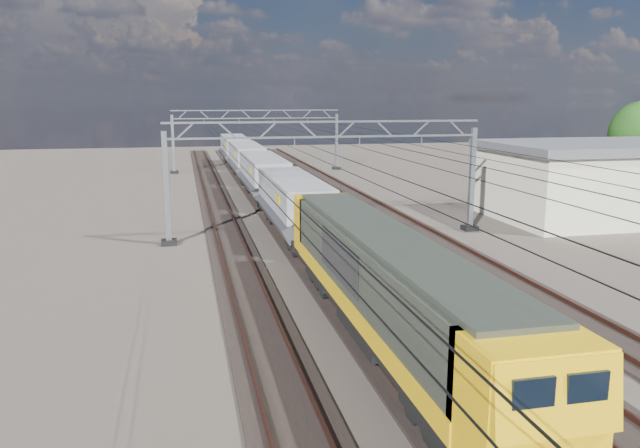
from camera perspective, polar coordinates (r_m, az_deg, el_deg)
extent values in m
plane|color=#2A2620|center=(34.70, 2.15, -2.62)|extent=(160.00, 160.00, 0.00)
cube|color=black|center=(33.72, -7.78, -3.03)|extent=(2.60, 140.00, 0.12)
cube|color=#502A20|center=(33.63, -9.01, -2.83)|extent=(0.08, 140.00, 0.16)
cube|color=#502A20|center=(33.74, -6.57, -2.71)|extent=(0.08, 140.00, 0.16)
cube|color=black|center=(34.25, -1.09, -2.70)|extent=(2.60, 140.00, 0.12)
cube|color=#502A20|center=(34.08, -2.28, -2.50)|extent=(0.08, 140.00, 0.16)
cube|color=#502A20|center=(34.36, 0.09, -2.38)|extent=(0.08, 140.00, 0.16)
cube|color=black|center=(35.23, 5.31, -2.35)|extent=(2.60, 140.00, 0.12)
cube|color=#502A20|center=(34.98, 4.19, -2.16)|extent=(0.08, 140.00, 0.16)
cube|color=#502A20|center=(35.42, 6.42, -2.03)|extent=(0.08, 140.00, 0.16)
cube|color=black|center=(36.62, 11.28, -1.99)|extent=(2.60, 140.00, 0.12)
cube|color=#502A20|center=(36.31, 10.25, -1.81)|extent=(0.08, 140.00, 0.16)
cube|color=#502A20|center=(36.88, 12.32, -1.68)|extent=(0.08, 140.00, 0.16)
cube|color=#9399A0|center=(36.94, -13.86, 3.13)|extent=(0.30, 0.30, 6.60)
cube|color=#9399A0|center=(41.09, 13.72, 3.95)|extent=(0.30, 0.30, 6.60)
cube|color=black|center=(37.51, -13.63, -1.64)|extent=(0.90, 0.90, 0.30)
cube|color=black|center=(41.60, 13.51, -0.36)|extent=(0.90, 0.90, 0.30)
cube|color=#9399A0|center=(37.57, 0.68, 9.34)|extent=(19.30, 0.18, 0.12)
cube|color=#9399A0|center=(37.62, 0.68, 7.97)|extent=(19.30, 0.18, 0.12)
cube|color=#9399A0|center=(36.61, -12.23, 8.33)|extent=(1.03, 0.10, 0.94)
cube|color=#9399A0|center=(36.70, -8.48, 8.47)|extent=(1.03, 0.10, 0.94)
cube|color=#9399A0|center=(36.95, -4.77, 8.57)|extent=(1.03, 0.10, 0.94)
cube|color=#9399A0|center=(37.34, -1.11, 8.64)|extent=(1.03, 0.10, 0.94)
cube|color=#9399A0|center=(37.88, 2.45, 8.67)|extent=(1.03, 0.10, 0.94)
cube|color=#9399A0|center=(38.55, 5.90, 8.67)|extent=(1.03, 0.10, 0.94)
cube|color=#9399A0|center=(39.36, 9.23, 8.64)|extent=(1.03, 0.10, 0.94)
cube|color=#9399A0|center=(40.30, 12.40, 8.58)|extent=(1.03, 0.10, 0.94)
cube|color=#9399A0|center=(36.75, -8.55, 7.26)|extent=(0.06, 0.06, 0.65)
cube|color=#9399A0|center=(37.23, -2.35, 7.43)|extent=(0.06, 0.06, 0.65)
cube|color=#9399A0|center=(38.14, 3.63, 7.51)|extent=(0.06, 0.06, 0.65)
cube|color=#9399A0|center=(39.43, 9.28, 7.51)|extent=(0.06, 0.06, 0.65)
cube|color=#9399A0|center=(72.76, -13.28, 7.10)|extent=(0.30, 0.30, 6.60)
cube|color=#9399A0|center=(74.95, 1.52, 7.52)|extent=(0.30, 0.30, 6.60)
cube|color=black|center=(73.04, -13.17, 4.64)|extent=(0.90, 0.90, 0.30)
cube|color=black|center=(75.23, 1.50, 5.12)|extent=(0.90, 0.90, 0.30)
cube|color=#9399A0|center=(73.08, -5.83, 10.30)|extent=(19.30, 0.18, 0.12)
cube|color=#9399A0|center=(73.10, -5.82, 9.60)|extent=(19.30, 0.18, 0.12)
cube|color=#9399A0|center=(72.59, -12.45, 9.74)|extent=(1.03, 0.10, 0.94)
cube|color=#9399A0|center=(72.64, -10.55, 9.81)|extent=(1.03, 0.10, 0.94)
cube|color=#9399A0|center=(72.76, -8.66, 9.88)|extent=(1.03, 0.10, 0.94)
cube|color=#9399A0|center=(72.96, -6.77, 9.93)|extent=(1.03, 0.10, 0.94)
cube|color=#9399A0|center=(73.24, -4.89, 9.97)|extent=(1.03, 0.10, 0.94)
cube|color=#9399A0|center=(73.59, -3.03, 10.00)|extent=(1.03, 0.10, 0.94)
cube|color=#9399A0|center=(74.02, -1.19, 10.02)|extent=(1.03, 0.10, 0.94)
cube|color=#9399A0|center=(74.52, 0.63, 10.04)|extent=(1.03, 0.10, 0.94)
cube|color=#9399A0|center=(72.66, -10.58, 9.20)|extent=(0.06, 0.06, 0.65)
cube|color=#9399A0|center=(72.91, -7.40, 9.30)|extent=(0.06, 0.06, 0.65)
cube|color=#9399A0|center=(73.37, -4.24, 9.38)|extent=(0.06, 0.06, 0.65)
cube|color=#9399A0|center=(74.05, -1.14, 9.43)|extent=(0.06, 0.06, 0.65)
cylinder|color=black|center=(40.75, -8.93, 7.19)|extent=(0.03, 140.00, 0.03)
cylinder|color=black|center=(40.72, -8.96, 7.89)|extent=(0.03, 140.00, 0.03)
cylinder|color=black|center=(41.19, -3.33, 7.35)|extent=(0.03, 140.00, 0.03)
cylinder|color=black|center=(41.16, -3.34, 8.04)|extent=(0.03, 140.00, 0.03)
cylinder|color=black|center=(42.01, 2.11, 7.44)|extent=(0.03, 140.00, 0.03)
cylinder|color=black|center=(41.98, 2.11, 8.12)|extent=(0.03, 140.00, 0.03)
cylinder|color=black|center=(43.19, 7.30, 7.46)|extent=(0.03, 140.00, 0.03)
cylinder|color=black|center=(43.15, 7.32, 8.13)|extent=(0.03, 140.00, 0.03)
cube|color=black|center=(16.38, 13.19, -16.82)|extent=(2.20, 3.60, 0.60)
cube|color=black|center=(27.81, 1.61, -4.59)|extent=(2.20, 3.60, 0.60)
cube|color=black|center=(21.75, 5.81, -8.22)|extent=(2.65, 20.00, 0.25)
cube|color=black|center=(21.88, 5.79, -9.16)|extent=(2.20, 4.50, 0.75)
cube|color=#2A2F27|center=(21.32, 5.89, -4.62)|extent=(2.65, 17.00, 2.60)
cube|color=yellow|center=(21.25, 2.36, -7.45)|extent=(0.04, 17.00, 0.60)
cube|color=yellow|center=(22.06, 9.18, -6.88)|extent=(0.04, 17.00, 0.60)
cube|color=black|center=(21.78, 1.69, -3.26)|extent=(0.05, 5.00, 1.40)
cube|color=black|center=(22.58, 8.38, -2.85)|extent=(0.05, 5.00, 1.40)
cube|color=#2A2F27|center=(20.98, 5.96, -1.03)|extent=(2.25, 18.00, 0.15)
cube|color=yellow|center=(13.55, 18.42, -14.89)|extent=(2.65, 1.80, 2.60)
cube|color=yellow|center=(12.62, 20.83, -14.57)|extent=(2.60, 0.46, 1.52)
cube|color=black|center=(12.23, 18.89, -14.79)|extent=(0.85, 0.08, 0.75)
cube|color=black|center=(12.80, 23.24, -13.89)|extent=(0.85, 0.08, 0.75)
cube|color=yellow|center=(29.84, 0.42, 0.09)|extent=(2.65, 1.80, 2.60)
cube|color=yellow|center=(30.66, 0.03, 1.34)|extent=(2.60, 0.46, 1.52)
cube|color=black|center=(30.63, -1.02, 1.52)|extent=(0.85, 0.08, 0.75)
cube|color=black|center=(30.86, 0.99, 1.60)|extent=(0.85, 0.08, 0.75)
cylinder|color=black|center=(31.12, -1.60, -2.08)|extent=(0.36, 0.50, 0.36)
cylinder|color=black|center=(31.48, 1.44, -1.93)|extent=(0.36, 0.50, 0.36)
cylinder|color=white|center=(30.94, -1.12, -1.02)|extent=(0.20, 0.08, 0.20)
cylinder|color=white|center=(31.19, 1.05, -0.92)|extent=(0.20, 0.08, 0.20)
cube|color=black|center=(34.15, -1.11, -1.60)|extent=(2.20, 2.60, 0.55)
cube|color=black|center=(42.83, -3.48, 1.05)|extent=(2.20, 2.60, 0.55)
cube|color=black|center=(38.40, -2.44, 0.40)|extent=(2.40, 13.00, 0.20)
cube|color=gray|center=(38.11, -2.46, 2.94)|extent=(2.80, 12.00, 1.80)
cube|color=#404147|center=(38.17, -3.85, 1.04)|extent=(1.48, 12.00, 1.36)
cube|color=#404147|center=(38.49, -1.05, 1.15)|extent=(1.48, 12.00, 1.36)
cube|color=yellow|center=(34.94, -3.90, 2.31)|extent=(0.04, 1.20, 0.50)
cube|color=black|center=(47.90, -4.46, 2.15)|extent=(2.20, 2.60, 0.55)
cube|color=black|center=(56.73, -5.74, 3.58)|extent=(2.20, 2.60, 0.55)
cube|color=black|center=(52.26, -5.16, 3.31)|extent=(2.40, 13.00, 0.20)
cube|color=gray|center=(52.04, -5.19, 5.19)|extent=(2.80, 12.00, 1.80)
cube|color=#404147|center=(52.08, -6.20, 3.79)|extent=(1.48, 12.00, 1.36)
cube|color=#404147|center=(52.32, -4.13, 3.86)|extent=(1.48, 12.00, 1.36)
cube|color=yellow|center=(48.91, -6.40, 4.88)|extent=(0.04, 1.20, 0.50)
cube|color=black|center=(61.85, -6.31, 4.22)|extent=(2.20, 2.60, 0.55)
cube|color=black|center=(70.75, -7.10, 5.10)|extent=(2.20, 2.60, 0.55)
cube|color=black|center=(66.26, -6.74, 5.00)|extent=(2.40, 13.00, 0.20)
cube|color=gray|center=(66.09, -6.77, 6.48)|extent=(2.80, 12.00, 1.80)
cube|color=#404147|center=(66.12, -7.57, 5.37)|extent=(1.48, 12.00, 1.36)
cube|color=#404147|center=(66.31, -5.93, 5.43)|extent=(1.48, 12.00, 1.36)
cube|color=yellow|center=(62.98, -7.79, 6.30)|extent=(0.04, 1.20, 0.50)
cube|color=black|center=(75.90, -7.48, 5.52)|extent=(2.20, 2.60, 0.55)
cube|color=black|center=(84.83, -8.02, 6.12)|extent=(2.20, 2.60, 0.55)
cube|color=black|center=(80.33, -7.77, 6.09)|extent=(2.40, 13.00, 0.20)
cube|color=gray|center=(80.19, -7.81, 7.31)|extent=(2.80, 12.00, 1.80)
cube|color=#404147|center=(80.22, -8.46, 6.40)|extent=(1.48, 12.00, 1.36)
cube|color=#404147|center=(80.37, -7.10, 6.45)|extent=(1.48, 12.00, 1.36)
cube|color=yellow|center=(77.09, -8.68, 7.20)|extent=(0.04, 1.20, 0.50)
cube|color=silver|center=(49.55, 25.76, 3.32)|extent=(18.00, 10.00, 4.80)
cube|color=slate|center=(49.29, 26.03, 6.42)|extent=(18.60, 10.60, 0.60)
cylinder|color=#362218|center=(60.78, 27.07, 4.08)|extent=(0.70, 0.70, 3.91)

